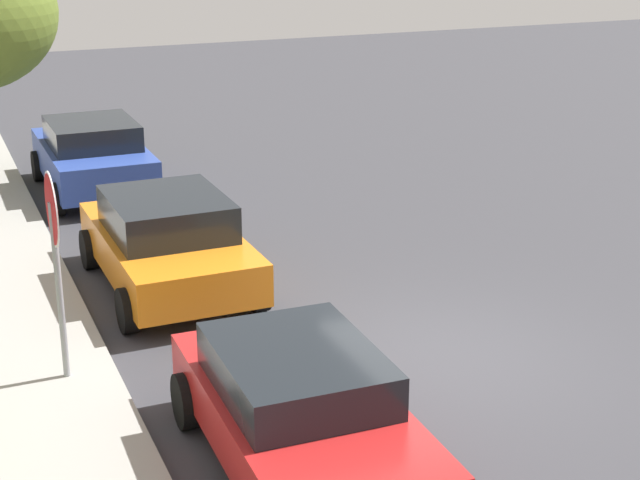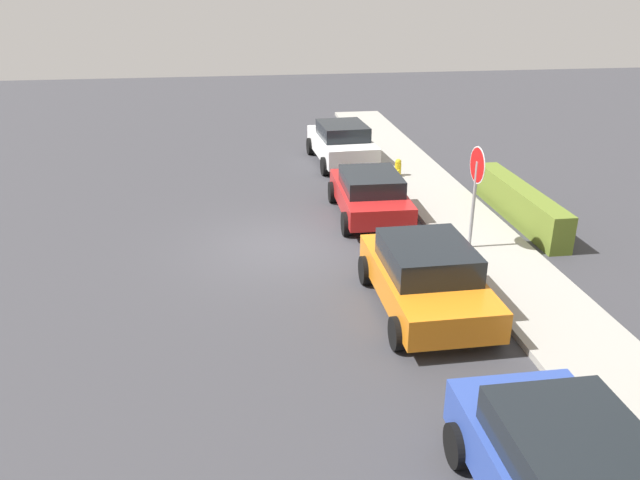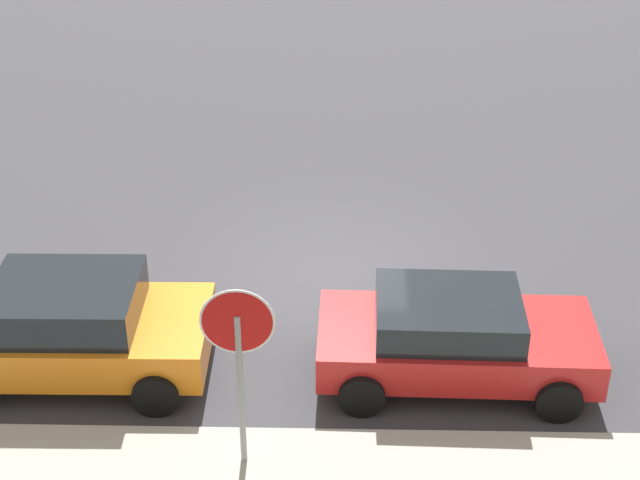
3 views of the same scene
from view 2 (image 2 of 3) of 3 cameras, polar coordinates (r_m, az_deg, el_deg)
The scene contains 8 objects.
ground_plane at distance 16.05m, azimuth -3.48°, elevation -0.57°, with size 60.00×60.00×0.00m, color #38383D.
sidewalk_curb at distance 17.15m, azimuth 13.77°, elevation 0.63°, with size 32.00×2.17×0.14m, color #9E9B93.
stop_sign at distance 15.48m, azimuth 14.06°, elevation 5.35°, with size 0.89×0.08×2.71m.
parked_car_orange at distance 12.92m, azimuth 9.68°, elevation -3.30°, with size 4.02×2.15×1.47m.
parked_car_red at distance 17.84m, azimuth 4.59°, elevation 4.27°, with size 3.95×2.05×1.33m.
parked_car_white at distance 23.13m, azimuth 2.00°, elevation 8.89°, with size 4.23×2.22×1.50m.
fire_hydrant at distance 21.45m, azimuth 7.14°, elevation 6.45°, with size 0.30×0.22×0.72m.
front_yard_hedge at distance 18.43m, azimuth 17.79°, elevation 3.17°, with size 4.97×0.61×1.00m.
Camera 2 is at (14.67, -1.11, 6.41)m, focal length 35.00 mm.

